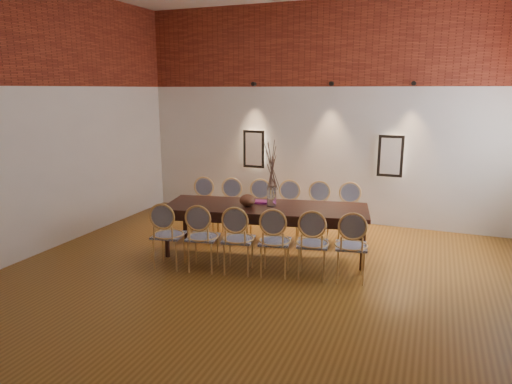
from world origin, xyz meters
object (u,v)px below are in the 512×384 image
(book, at_px, (260,202))
(chair_far_c, at_px, (258,210))
(chair_near_b, at_px, (203,237))
(chair_far_a, at_px, (201,207))
(chair_far_b, at_px, (229,209))
(chair_far_f, at_px, (349,215))
(chair_far_e, at_px, (318,213))
(chair_near_d, at_px, (275,241))
(dining_table, at_px, (266,230))
(bowl, at_px, (247,200))
(chair_near_a, at_px, (168,235))
(chair_near_f, at_px, (351,246))
(chair_near_e, at_px, (312,243))
(chair_far_d, at_px, (288,212))
(chair_near_c, at_px, (238,239))
(vase, at_px, (271,197))

(book, bearing_deg, chair_far_c, 112.87)
(chair_near_b, xyz_separation_m, chair_far_a, (-0.78, 1.40, 0.00))
(chair_far_b, relative_size, chair_far_f, 1.00)
(chair_far_e, bearing_deg, chair_near_d, 71.83)
(dining_table, relative_size, bowl, 12.52)
(chair_near_d, xyz_separation_m, chair_far_e, (0.20, 1.59, 0.00))
(chair_near_a, bearing_deg, chair_near_d, -0.00)
(dining_table, bearing_deg, chair_near_f, -31.36)
(chair_near_b, bearing_deg, chair_near_e, 0.00)
(dining_table, relative_size, chair_far_d, 3.20)
(chair_near_b, distance_m, chair_far_c, 1.61)
(dining_table, height_order, chair_near_d, chair_near_d)
(chair_far_a, relative_size, chair_far_f, 1.00)
(chair_near_b, distance_m, chair_far_d, 1.83)
(chair_near_e, relative_size, chair_far_b, 1.00)
(chair_far_b, bearing_deg, chair_near_a, 71.83)
(chair_far_b, bearing_deg, chair_far_f, -180.00)
(book, bearing_deg, chair_near_c, -86.52)
(chair_near_e, xyz_separation_m, chair_near_f, (0.49, 0.09, 0.00))
(chair_near_a, height_order, chair_near_e, same)
(chair_near_a, distance_m, chair_near_d, 1.50)
(chair_near_b, height_order, chair_far_f, same)
(chair_far_d, bearing_deg, chair_far_a, 0.00)
(chair_near_c, bearing_deg, bowl, 91.61)
(chair_far_a, xyz_separation_m, bowl, (1.12, -0.61, 0.37))
(chair_far_f, height_order, vase, vase)
(chair_near_b, distance_m, chair_far_a, 1.61)
(chair_near_a, relative_size, vase, 3.13)
(chair_far_b, bearing_deg, chair_near_c, 108.17)
(dining_table, bearing_deg, chair_far_d, 71.83)
(chair_far_b, distance_m, vase, 1.21)
(dining_table, height_order, book, book)
(chair_near_a, xyz_separation_m, chair_far_b, (0.20, 1.59, 0.00))
(book, bearing_deg, chair_far_d, 67.97)
(chair_far_d, bearing_deg, chair_near_c, 71.83)
(chair_near_b, relative_size, vase, 3.13)
(chair_far_e, distance_m, vase, 1.10)
(dining_table, relative_size, vase, 10.02)
(chair_far_f, xyz_separation_m, vase, (-1.00, -0.97, 0.43))
(chair_near_b, height_order, chair_far_a, same)
(dining_table, height_order, bowl, bowl)
(chair_near_e, relative_size, book, 3.62)
(dining_table, distance_m, chair_near_b, 1.07)
(chair_far_f, bearing_deg, book, 22.89)
(chair_near_e, distance_m, chair_far_e, 1.53)
(vase, bearing_deg, chair_far_e, 59.81)
(chair_near_d, bearing_deg, chair_far_f, 56.72)
(chair_near_a, xyz_separation_m, chair_near_e, (1.97, 0.38, 0.00))
(chair_far_a, xyz_separation_m, chair_far_b, (0.49, 0.09, 0.00))
(chair_near_e, bearing_deg, chair_near_b, -180.00)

